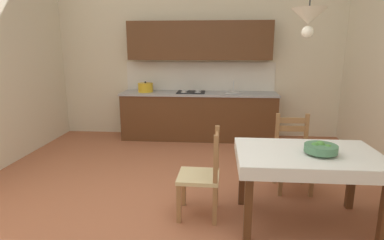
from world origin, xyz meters
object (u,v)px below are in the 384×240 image
object	(u,v)px
dining_table	(307,165)
fruit_bowl	(321,148)
dining_chair_tv_side	(203,176)
pendant_lamp	(309,17)
kitchen_cabinetry	(199,94)
dining_chair_kitchen_side	(293,155)

from	to	relation	value
dining_table	fruit_bowl	bearing A→B (deg)	-34.73
dining_chair_tv_side	pendant_lamp	xyz separation A→B (m)	(0.95, 0.04, 1.56)
dining_chair_tv_side	kitchen_cabinetry	bearing A→B (deg)	94.39
dining_chair_kitchen_side	dining_chair_tv_side	size ratio (longest dim) A/B	1.00
dining_table	dining_chair_kitchen_side	distance (m)	0.84
kitchen_cabinetry	dining_chair_kitchen_side	xyz separation A→B (m)	(1.30, -2.15, -0.41)
kitchen_cabinetry	dining_table	distance (m)	3.22
dining_chair_kitchen_side	fruit_bowl	size ratio (longest dim) A/B	3.10
dining_chair_kitchen_side	fruit_bowl	world-z (taller)	dining_chair_kitchen_side
dining_chair_kitchen_side	kitchen_cabinetry	bearing A→B (deg)	121.17
kitchen_cabinetry	dining_chair_tv_side	size ratio (longest dim) A/B	3.15
kitchen_cabinetry	fruit_bowl	xyz separation A→B (m)	(1.33, -3.03, -0.04)
dining_table	pendant_lamp	bearing A→B (deg)	120.11
kitchen_cabinetry	dining_table	size ratio (longest dim) A/B	2.15
dining_table	dining_chair_tv_side	distance (m)	1.04
kitchen_cabinetry	dining_table	bearing A→B (deg)	-67.31
dining_chair_kitchen_side	fruit_bowl	xyz separation A→B (m)	(0.03, -0.88, 0.37)
dining_chair_kitchen_side	dining_chair_tv_side	world-z (taller)	same
dining_chair_tv_side	fruit_bowl	size ratio (longest dim) A/B	3.10
dining_chair_tv_side	pendant_lamp	world-z (taller)	pendant_lamp
dining_chair_kitchen_side	pendant_lamp	distance (m)	1.71
pendant_lamp	dining_chair_kitchen_side	bearing A→B (deg)	79.52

